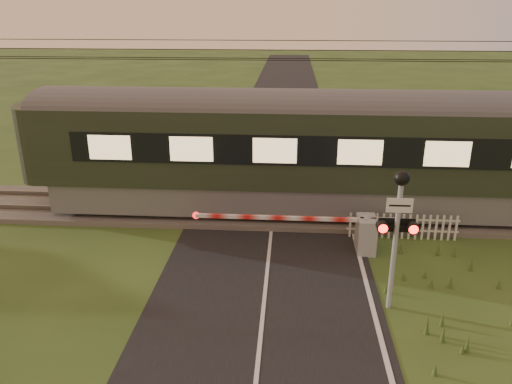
{
  "coord_description": "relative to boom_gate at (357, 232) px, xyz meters",
  "views": [
    {
      "loc": [
        0.58,
        -10.46,
        7.15
      ],
      "look_at": [
        -0.4,
        3.2,
        2.03
      ],
      "focal_mm": 35.0,
      "sensor_mm": 36.0,
      "label": 1
    }
  ],
  "objects": [
    {
      "name": "overhead_wires",
      "position": [
        -2.69,
        2.87,
        5.1
      ],
      "size": [
        120.0,
        0.62,
        0.62
      ],
      "color": "black",
      "rests_on": "ground"
    },
    {
      "name": "track_bed",
      "position": [
        -2.69,
        2.87,
        -0.56
      ],
      "size": [
        140.0,
        3.4,
        0.39
      ],
      "color": "#47423D",
      "rests_on": "ground"
    },
    {
      "name": "picket_fence",
      "position": [
        1.59,
        0.97,
        -0.19
      ],
      "size": [
        3.6,
        0.07,
        0.87
      ],
      "color": "silver",
      "rests_on": "ground"
    },
    {
      "name": "boom_gate",
      "position": [
        0.0,
        0.0,
        0.0
      ],
      "size": [
        6.4,
        0.87,
        1.16
      ],
      "color": "gray",
      "rests_on": "ground"
    },
    {
      "name": "road",
      "position": [
        -2.68,
        -3.86,
        -0.62
      ],
      "size": [
        6.0,
        140.0,
        0.03
      ],
      "color": "black",
      "rests_on": "ground"
    },
    {
      "name": "crossing_signal",
      "position": [
        0.46,
        -3.08,
        1.86
      ],
      "size": [
        0.92,
        0.37,
        3.63
      ],
      "color": "gray",
      "rests_on": "ground"
    },
    {
      "name": "ground",
      "position": [
        -2.69,
        -3.63,
        -0.63
      ],
      "size": [
        160.0,
        160.0,
        0.0
      ],
      "primitive_type": "plane",
      "color": "#2D471B",
      "rests_on": "ground"
    }
  ]
}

